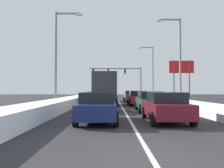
{
  "coord_description": "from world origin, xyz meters",
  "views": [
    {
      "loc": [
        -0.95,
        -5.69,
        1.64
      ],
      "look_at": [
        -0.93,
        31.21,
        2.54
      ],
      "focal_mm": 37.64,
      "sensor_mm": 36.0,
      "label": 1
    }
  ],
  "objects_px": {
    "sedan_maroon_right_lane_nearest": "(165,107)",
    "traffic_light_gantry": "(122,75)",
    "sedan_gray_right_lane_fourth": "(131,96)",
    "sedan_silver_center_lane_fourth": "(107,96)",
    "sedan_navy_center_lane_nearest": "(98,107)",
    "street_lamp_left_mid": "(59,51)",
    "box_truck_center_lane_third": "(105,87)",
    "sedan_green_right_lane_second": "(150,101)",
    "street_lamp_right_near": "(177,54)",
    "street_lamp_right_mid": "(151,68)",
    "sedan_tan_center_lane_second": "(99,101)",
    "sedan_red_right_lane_third": "(137,98)",
    "roadside_sign_right": "(181,71)"
  },
  "relations": [
    {
      "from": "sedan_gray_right_lane_fourth",
      "to": "sedan_red_right_lane_third",
      "type": "bearing_deg",
      "value": -88.87
    },
    {
      "from": "sedan_green_right_lane_second",
      "to": "traffic_light_gantry",
      "type": "distance_m",
      "value": 30.11
    },
    {
      "from": "sedan_navy_center_lane_nearest",
      "to": "sedan_tan_center_lane_second",
      "type": "bearing_deg",
      "value": 92.56
    },
    {
      "from": "sedan_silver_center_lane_fourth",
      "to": "street_lamp_right_mid",
      "type": "relative_size",
      "value": 0.49
    },
    {
      "from": "sedan_green_right_lane_second",
      "to": "roadside_sign_right",
      "type": "relative_size",
      "value": 0.82
    },
    {
      "from": "sedan_green_right_lane_second",
      "to": "sedan_navy_center_lane_nearest",
      "type": "bearing_deg",
      "value": -121.32
    },
    {
      "from": "sedan_red_right_lane_third",
      "to": "traffic_light_gantry",
      "type": "xyz_separation_m",
      "value": [
        -0.56,
        22.95,
        3.96
      ]
    },
    {
      "from": "sedan_red_right_lane_third",
      "to": "sedan_gray_right_lane_fourth",
      "type": "height_order",
      "value": "same"
    },
    {
      "from": "box_truck_center_lane_third",
      "to": "street_lamp_right_near",
      "type": "xyz_separation_m",
      "value": [
        7.56,
        -0.36,
        3.52
      ]
    },
    {
      "from": "box_truck_center_lane_third",
      "to": "sedan_silver_center_lane_fourth",
      "type": "height_order",
      "value": "box_truck_center_lane_third"
    },
    {
      "from": "sedan_tan_center_lane_second",
      "to": "sedan_maroon_right_lane_nearest",
      "type": "bearing_deg",
      "value": -57.17
    },
    {
      "from": "traffic_light_gantry",
      "to": "street_lamp_right_near",
      "type": "xyz_separation_m",
      "value": [
        4.72,
        -23.07,
        0.7
      ]
    },
    {
      "from": "sedan_gray_right_lane_fourth",
      "to": "sedan_navy_center_lane_nearest",
      "type": "xyz_separation_m",
      "value": [
        -3.28,
        -19.12,
        0.0
      ]
    },
    {
      "from": "sedan_red_right_lane_third",
      "to": "sedan_tan_center_lane_second",
      "type": "distance_m",
      "value": 7.8
    },
    {
      "from": "sedan_maroon_right_lane_nearest",
      "to": "sedan_silver_center_lane_fourth",
      "type": "xyz_separation_m",
      "value": [
        -3.41,
        21.38,
        0.0
      ]
    },
    {
      "from": "sedan_silver_center_lane_fourth",
      "to": "street_lamp_right_near",
      "type": "bearing_deg",
      "value": -49.66
    },
    {
      "from": "sedan_red_right_lane_third",
      "to": "box_truck_center_lane_third",
      "type": "height_order",
      "value": "box_truck_center_lane_third"
    },
    {
      "from": "sedan_navy_center_lane_nearest",
      "to": "box_truck_center_lane_third",
      "type": "height_order",
      "value": "box_truck_center_lane_third"
    },
    {
      "from": "sedan_navy_center_lane_nearest",
      "to": "street_lamp_right_mid",
      "type": "bearing_deg",
      "value": 75.51
    },
    {
      "from": "street_lamp_left_mid",
      "to": "roadside_sign_right",
      "type": "distance_m",
      "value": 16.36
    },
    {
      "from": "street_lamp_right_near",
      "to": "sedan_tan_center_lane_second",
      "type": "bearing_deg",
      "value": -139.18
    },
    {
      "from": "sedan_tan_center_lane_second",
      "to": "street_lamp_left_mid",
      "type": "xyz_separation_m",
      "value": [
        -3.98,
        4.22,
        4.57
      ]
    },
    {
      "from": "sedan_silver_center_lane_fourth",
      "to": "traffic_light_gantry",
      "type": "height_order",
      "value": "traffic_light_gantry"
    },
    {
      "from": "sedan_silver_center_lane_fourth",
      "to": "roadside_sign_right",
      "type": "bearing_deg",
      "value": -17.29
    },
    {
      "from": "sedan_gray_right_lane_fourth",
      "to": "sedan_silver_center_lane_fourth",
      "type": "bearing_deg",
      "value": 143.19
    },
    {
      "from": "traffic_light_gantry",
      "to": "roadside_sign_right",
      "type": "height_order",
      "value": "traffic_light_gantry"
    },
    {
      "from": "sedan_maroon_right_lane_nearest",
      "to": "traffic_light_gantry",
      "type": "height_order",
      "value": "traffic_light_gantry"
    },
    {
      "from": "sedan_gray_right_lane_fourth",
      "to": "street_lamp_left_mid",
      "type": "bearing_deg",
      "value": -130.01
    },
    {
      "from": "sedan_gray_right_lane_fourth",
      "to": "box_truck_center_lane_third",
      "type": "bearing_deg",
      "value": -118.36
    },
    {
      "from": "sedan_maroon_right_lane_nearest",
      "to": "sedan_gray_right_lane_fourth",
      "type": "distance_m",
      "value": 18.97
    },
    {
      "from": "sedan_silver_center_lane_fourth",
      "to": "roadside_sign_right",
      "type": "relative_size",
      "value": 0.82
    },
    {
      "from": "roadside_sign_right",
      "to": "sedan_tan_center_lane_second",
      "type": "bearing_deg",
      "value": -128.52
    },
    {
      "from": "sedan_gray_right_lane_fourth",
      "to": "street_lamp_right_near",
      "type": "distance_m",
      "value": 9.02
    },
    {
      "from": "sedan_green_right_lane_second",
      "to": "street_lamp_left_mid",
      "type": "bearing_deg",
      "value": 151.69
    },
    {
      "from": "sedan_silver_center_lane_fourth",
      "to": "sedan_navy_center_lane_nearest",
      "type": "bearing_deg",
      "value": -90.15
    },
    {
      "from": "sedan_maroon_right_lane_nearest",
      "to": "sedan_tan_center_lane_second",
      "type": "xyz_separation_m",
      "value": [
        -3.73,
        5.78,
        0.0
      ]
    },
    {
      "from": "sedan_maroon_right_lane_nearest",
      "to": "street_lamp_right_near",
      "type": "relative_size",
      "value": 0.49
    },
    {
      "from": "sedan_tan_center_lane_second",
      "to": "street_lamp_left_mid",
      "type": "height_order",
      "value": "street_lamp_left_mid"
    },
    {
      "from": "box_truck_center_lane_third",
      "to": "street_lamp_right_mid",
      "type": "height_order",
      "value": "street_lamp_right_mid"
    },
    {
      "from": "sedan_green_right_lane_second",
      "to": "sedan_gray_right_lane_fourth",
      "type": "bearing_deg",
      "value": 91.4
    },
    {
      "from": "street_lamp_right_mid",
      "to": "box_truck_center_lane_third",
      "type": "bearing_deg",
      "value": -114.86
    },
    {
      "from": "street_lamp_left_mid",
      "to": "roadside_sign_right",
      "type": "xyz_separation_m",
      "value": [
        14.0,
        8.36,
        -1.31
      ]
    },
    {
      "from": "sedan_navy_center_lane_nearest",
      "to": "street_lamp_left_mid",
      "type": "bearing_deg",
      "value": 112.7
    },
    {
      "from": "sedan_gray_right_lane_fourth",
      "to": "street_lamp_left_mid",
      "type": "distance_m",
      "value": 12.57
    },
    {
      "from": "sedan_navy_center_lane_nearest",
      "to": "sedan_tan_center_lane_second",
      "type": "xyz_separation_m",
      "value": [
        -0.27,
        5.93,
        0.0
      ]
    },
    {
      "from": "box_truck_center_lane_third",
      "to": "street_lamp_left_mid",
      "type": "distance_m",
      "value": 6.18
    },
    {
      "from": "sedan_maroon_right_lane_nearest",
      "to": "street_lamp_right_mid",
      "type": "xyz_separation_m",
      "value": [
        4.15,
        29.33,
        4.71
      ]
    },
    {
      "from": "sedan_tan_center_lane_second",
      "to": "street_lamp_right_mid",
      "type": "distance_m",
      "value": 25.28
    },
    {
      "from": "sedan_red_right_lane_third",
      "to": "street_lamp_right_mid",
      "type": "xyz_separation_m",
      "value": [
        4.21,
        16.67,
        4.71
      ]
    },
    {
      "from": "sedan_navy_center_lane_nearest",
      "to": "box_truck_center_lane_third",
      "type": "xyz_separation_m",
      "value": [
        0.0,
        13.05,
        1.14
      ]
    }
  ]
}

